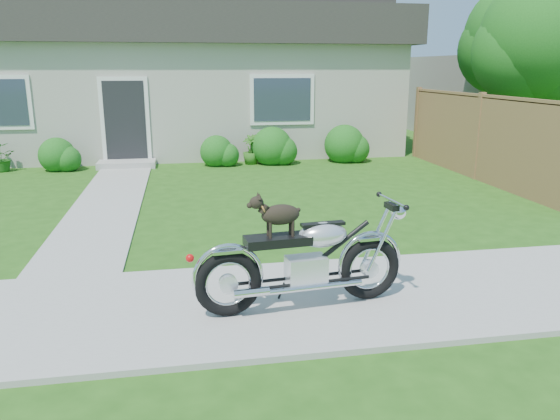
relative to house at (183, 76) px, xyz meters
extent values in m
plane|color=#235114|center=(0.00, -11.99, -2.16)|extent=(80.00, 80.00, 0.00)
cube|color=#9E9B93|center=(0.00, -11.99, -2.14)|extent=(24.00, 2.20, 0.04)
cube|color=#9E9B93|center=(-1.50, -6.99, -2.14)|extent=(1.20, 8.00, 0.03)
cube|color=#ACA99C|center=(0.00, 0.01, -0.66)|extent=(12.00, 6.00, 3.00)
cube|color=#2D2B28|center=(0.00, 0.01, 1.34)|extent=(12.60, 6.60, 1.00)
cube|color=#2D2B28|center=(0.00, 0.01, 2.04)|extent=(12.60, 2.00, 0.60)
cube|color=black|center=(-1.50, -3.02, -1.11)|extent=(1.00, 0.06, 2.10)
cube|color=#9E9B93|center=(-1.50, -3.37, -2.08)|extent=(1.40, 0.70, 0.16)
cube|color=#2D3847|center=(2.50, -3.02, -0.56)|extent=(1.70, 0.05, 1.30)
cube|color=#9C6345|center=(6.30, -6.24, -1.26)|extent=(0.08, 6.50, 1.80)
cube|color=#9C6345|center=(6.30, -2.99, -1.21)|extent=(0.12, 0.12, 1.90)
cube|color=#9C6345|center=(6.30, -6.24, -1.21)|extent=(0.12, 0.12, 1.90)
cube|color=#9C6345|center=(6.30, -6.24, -0.34)|extent=(0.08, 6.50, 0.08)
cylinder|color=#3D2B1C|center=(8.50, -5.03, -0.89)|extent=(0.28, 0.28, 2.52)
sphere|color=#1C5D18|center=(8.50, -5.03, 0.97)|extent=(3.03, 3.03, 3.03)
cylinder|color=#3D2B1C|center=(9.46, -2.60, -0.84)|extent=(0.28, 0.28, 2.63)
sphere|color=#1C5D18|center=(9.46, -2.60, 1.11)|extent=(3.16, 3.16, 3.16)
sphere|color=#1C5D18|center=(9.86, -2.90, 0.58)|extent=(2.32, 2.32, 2.32)
sphere|color=#1C5D18|center=(-3.10, -3.49, -1.79)|extent=(0.86, 0.86, 0.86)
sphere|color=#1C5D18|center=(0.73, -3.49, -1.81)|extent=(0.83, 0.83, 0.83)
sphere|color=#1C5D18|center=(2.15, -3.49, -1.72)|extent=(1.03, 1.03, 1.03)
sphere|color=#1C5D18|center=(4.08, -3.49, -1.71)|extent=(1.05, 1.05, 1.05)
imported|color=#1E5616|center=(-4.39, -3.44, -1.83)|extent=(0.75, 0.71, 0.65)
imported|color=#2C651B|center=(1.61, -3.44, -1.78)|extent=(0.58, 0.58, 0.75)
torus|color=black|center=(1.76, -12.14, -1.78)|extent=(0.68, 0.18, 0.67)
torus|color=black|center=(0.26, -12.29, -1.78)|extent=(0.68, 0.18, 0.67)
cube|color=silver|center=(1.06, -12.21, -1.73)|extent=(0.42, 0.28, 0.30)
ellipsoid|color=silver|center=(1.23, -12.20, -1.36)|extent=(0.54, 0.34, 0.26)
cube|color=black|center=(0.76, -12.24, -1.38)|extent=(0.67, 0.32, 0.09)
cube|color=silver|center=(1.76, -12.14, -1.44)|extent=(0.31, 0.17, 0.03)
cube|color=silver|center=(0.26, -12.29, -1.44)|extent=(0.31, 0.17, 0.03)
cylinder|color=silver|center=(1.97, -12.12, -1.06)|extent=(0.09, 0.60, 0.03)
sphere|color=silver|center=(2.05, -12.11, -1.18)|extent=(0.19, 0.19, 0.17)
cylinder|color=silver|center=(1.07, -12.34, -1.86)|extent=(1.10, 0.17, 0.06)
ellipsoid|color=black|center=(0.79, -12.24, -1.12)|extent=(0.40, 0.22, 0.20)
sphere|color=black|center=(0.55, -12.26, -0.99)|extent=(0.14, 0.14, 0.12)
cylinder|color=black|center=(0.67, -12.21, -1.26)|extent=(0.03, 0.03, 0.16)
cylinder|color=black|center=(0.68, -12.30, -1.26)|extent=(0.03, 0.03, 0.16)
cylinder|color=black|center=(0.90, -12.18, -1.26)|extent=(0.03, 0.03, 0.16)
cylinder|color=black|center=(0.91, -12.27, -1.26)|extent=(0.03, 0.03, 0.16)
torus|color=#CC7E36|center=(0.61, -12.26, -1.04)|extent=(0.07, 0.11, 0.10)
camera|label=1|loc=(-0.12, -17.26, 0.26)|focal=35.00mm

